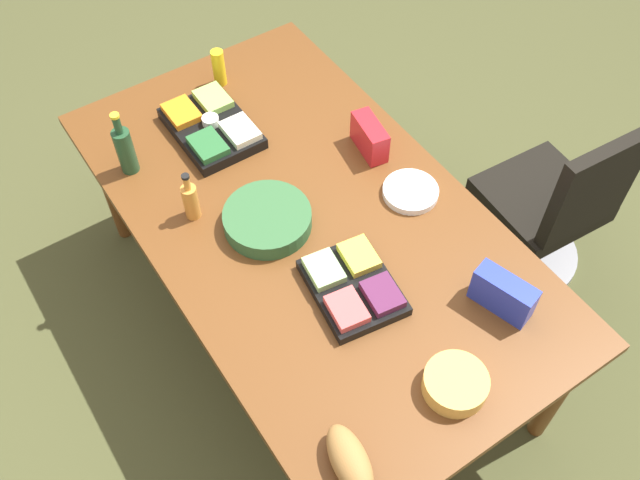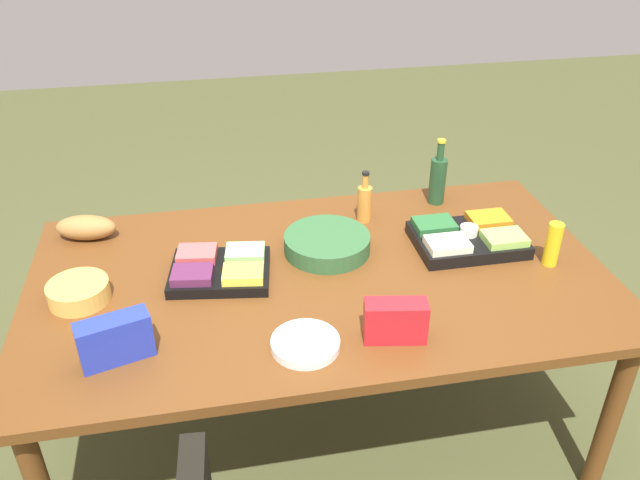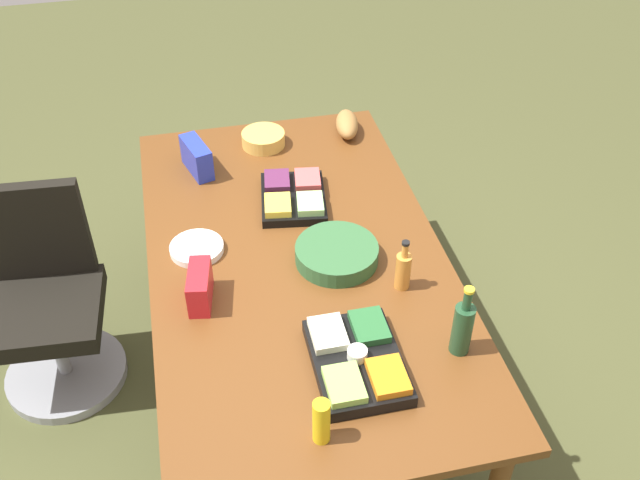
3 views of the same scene
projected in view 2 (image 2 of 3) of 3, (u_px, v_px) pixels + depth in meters
name	position (u px, v px, depth m)	size (l,w,h in m)	color
ground_plane	(320.00, 424.00, 2.82)	(10.00, 10.00, 0.00)	#474A28
conference_table	(320.00, 289.00, 2.44)	(2.14, 1.20, 0.79)	brown
mustard_bottle	(553.00, 244.00, 2.42)	(0.06, 0.06, 0.17)	yellow
veggie_tray	(468.00, 237.00, 2.56)	(0.42, 0.30, 0.09)	black
wine_bottle	(438.00, 179.00, 2.83)	(0.08, 0.08, 0.30)	#214628
fruit_platter	(220.00, 269.00, 2.37)	(0.40, 0.33, 0.07)	black
salad_bowl	(327.00, 243.00, 2.52)	(0.34, 0.34, 0.07)	#305E33
paper_plate_stack	(305.00, 344.00, 2.05)	(0.22, 0.22, 0.03)	white
bread_loaf	(86.00, 228.00, 2.60)	(0.24, 0.11, 0.10)	#9F7039
chip_bag_blue	(115.00, 340.00, 1.97)	(0.22, 0.08, 0.15)	#2638B7
chip_bag_red	(395.00, 321.00, 2.06)	(0.20, 0.08, 0.14)	red
dressing_bottle	(365.00, 202.00, 2.71)	(0.07, 0.07, 0.23)	orange
chip_bowl	(78.00, 293.00, 2.25)	(0.21, 0.21, 0.07)	gold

